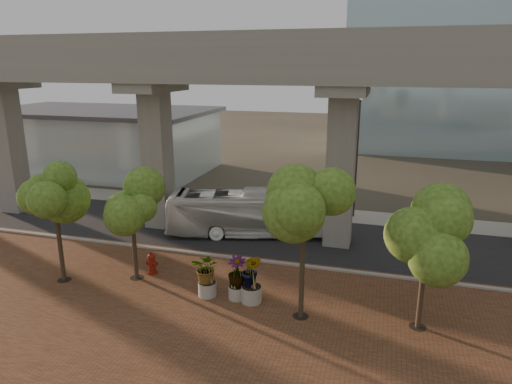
# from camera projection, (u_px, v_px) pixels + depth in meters

# --- Properties ---
(ground) EXTENTS (160.00, 160.00, 0.00)m
(ground) POSITION_uv_depth(u_px,v_px,m) (235.00, 245.00, 27.91)
(ground) COLOR #373228
(ground) RESTS_ON ground
(brick_plaza) EXTENTS (70.00, 13.00, 0.06)m
(brick_plaza) POSITION_uv_depth(u_px,v_px,m) (177.00, 310.00, 20.50)
(brick_plaza) COLOR brown
(brick_plaza) RESTS_ON ground
(asphalt_road) EXTENTS (90.00, 8.00, 0.04)m
(asphalt_road) POSITION_uv_depth(u_px,v_px,m) (244.00, 234.00, 29.75)
(asphalt_road) COLOR black
(asphalt_road) RESTS_ON ground
(curb_strip) EXTENTS (70.00, 0.25, 0.16)m
(curb_strip) POSITION_uv_depth(u_px,v_px,m) (223.00, 257.00, 26.04)
(curb_strip) COLOR #99988F
(curb_strip) RESTS_ON ground
(far_sidewalk) EXTENTS (90.00, 3.00, 0.06)m
(far_sidewalk) POSITION_uv_depth(u_px,v_px,m) (266.00, 209.00, 34.84)
(far_sidewalk) COLOR #99988F
(far_sidewalk) RESTS_ON ground
(transit_viaduct) EXTENTS (72.00, 5.60, 12.40)m
(transit_viaduct) POSITION_uv_depth(u_px,v_px,m) (244.00, 122.00, 27.79)
(transit_viaduct) COLOR gray
(transit_viaduct) RESTS_ON ground
(station_pavilion) EXTENTS (23.00, 13.00, 6.30)m
(station_pavilion) POSITION_uv_depth(u_px,v_px,m) (101.00, 139.00, 47.19)
(station_pavilion) COLOR silver
(station_pavilion) RESTS_ON ground
(transit_bus) EXTENTS (10.78, 5.05, 2.93)m
(transit_bus) POSITION_uv_depth(u_px,v_px,m) (250.00, 214.00, 29.18)
(transit_bus) COLOR white
(transit_bus) RESTS_ON ground
(fire_hydrant) EXTENTS (0.59, 0.53, 1.19)m
(fire_hydrant) POSITION_uv_depth(u_px,v_px,m) (152.00, 263.00, 23.88)
(fire_hydrant) COLOR maroon
(fire_hydrant) RESTS_ON ground
(planter_front) EXTENTS (1.95, 1.95, 2.14)m
(planter_front) POSITION_uv_depth(u_px,v_px,m) (207.00, 270.00, 21.38)
(planter_front) COLOR gray
(planter_front) RESTS_ON ground
(planter_right) EXTENTS (1.98, 1.98, 2.11)m
(planter_right) POSITION_uv_depth(u_px,v_px,m) (237.00, 273.00, 21.10)
(planter_right) COLOR #ADA69C
(planter_right) RESTS_ON ground
(planter_left) EXTENTS (2.14, 2.14, 2.36)m
(planter_left) POSITION_uv_depth(u_px,v_px,m) (251.00, 273.00, 20.79)
(planter_left) COLOR #9B988C
(planter_left) RESTS_ON ground
(street_tree_far_west) EXTENTS (3.72, 3.72, 6.47)m
(street_tree_far_west) POSITION_uv_depth(u_px,v_px,m) (53.00, 190.00, 21.98)
(street_tree_far_west) COLOR #403424
(street_tree_far_west) RESTS_ON ground
(street_tree_near_west) EXTENTS (3.21, 3.21, 5.47)m
(street_tree_near_west) POSITION_uv_depth(u_px,v_px,m) (131.00, 204.00, 22.44)
(street_tree_near_west) COLOR #403424
(street_tree_near_west) RESTS_ON ground
(street_tree_near_east) EXTENTS (3.98, 3.98, 6.92)m
(street_tree_near_east) POSITION_uv_depth(u_px,v_px,m) (304.00, 205.00, 18.54)
(street_tree_near_east) COLOR #403424
(street_tree_near_east) RESTS_ON ground
(street_tree_far_east) EXTENTS (3.82, 3.82, 5.80)m
(street_tree_far_east) POSITION_uv_depth(u_px,v_px,m) (427.00, 237.00, 18.02)
(street_tree_far_east) COLOR #403424
(street_tree_far_east) RESTS_ON ground
(streetlamp_west) EXTENTS (0.35, 1.03, 7.13)m
(streetlamp_west) POSITION_uv_depth(u_px,v_px,m) (149.00, 155.00, 34.07)
(streetlamp_west) COLOR #2B2B2F
(streetlamp_west) RESTS_ON ground
(streetlamp_east) EXTENTS (0.43, 1.26, 8.67)m
(streetlamp_east) POSITION_uv_depth(u_px,v_px,m) (357.00, 148.00, 31.62)
(streetlamp_east) COLOR #2B2B2F
(streetlamp_east) RESTS_ON ground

